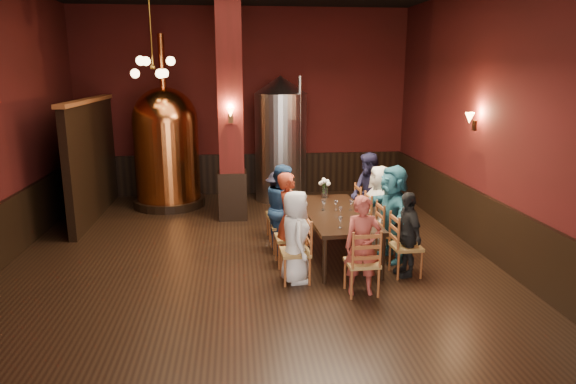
{
  "coord_description": "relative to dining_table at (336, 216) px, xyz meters",
  "views": [
    {
      "loc": [
        -0.21,
        -7.7,
        3.08
      ],
      "look_at": [
        0.6,
        0.2,
        1.16
      ],
      "focal_mm": 32.0,
      "sensor_mm": 36.0,
      "label": 1
    }
  ],
  "objects": [
    {
      "name": "person_2",
      "position": [
        -0.86,
        0.29,
        0.07
      ],
      "size": [
        0.49,
        0.79,
        1.52
      ],
      "primitive_type": "imported",
      "rotation": [
        0.0,
        0.0,
        1.75
      ],
      "color": "navy",
      "rests_on": "ground"
    },
    {
      "name": "chair_3",
      "position": [
        -0.89,
        0.96,
        -0.23
      ],
      "size": [
        0.48,
        0.48,
        0.92
      ],
      "primitive_type": null,
      "rotation": [
        0.0,
        0.0,
        -1.53
      ],
      "color": "#9C5127",
      "rests_on": "ground"
    },
    {
      "name": "room",
      "position": [
        -1.43,
        -0.4,
        1.56
      ],
      "size": [
        10.0,
        10.02,
        4.5
      ],
      "color": "black",
      "rests_on": "ground"
    },
    {
      "name": "copper_kettle",
      "position": [
        -3.19,
        3.55,
        0.7
      ],
      "size": [
        1.61,
        1.61,
        3.8
      ],
      "rotation": [
        0.0,
        0.0,
        0.13
      ],
      "color": "black",
      "rests_on": "ground"
    },
    {
      "name": "chair_8",
      "position": [
        0.06,
        -1.55,
        -0.23
      ],
      "size": [
        0.48,
        0.48,
        0.92
      ],
      "primitive_type": null,
      "rotation": [
        0.0,
        0.0,
        3.18
      ],
      "color": "#9C5127",
      "rests_on": "ground"
    },
    {
      "name": "chair_0",
      "position": [
        -0.81,
        -1.03,
        -0.23
      ],
      "size": [
        0.48,
        0.48,
        0.92
      ],
      "primitive_type": null,
      "rotation": [
        0.0,
        0.0,
        -1.53
      ],
      "color": "#9C5127",
      "rests_on": "ground"
    },
    {
      "name": "rose_vase",
      "position": [
        -0.02,
        1.0,
        0.3
      ],
      "size": [
        0.22,
        0.22,
        0.37
      ],
      "color": "white",
      "rests_on": "dining_table"
    },
    {
      "name": "wainscot_right",
      "position": [
        2.53,
        -0.4,
        -0.19
      ],
      "size": [
        0.08,
        9.9,
        1.0
      ],
      "primitive_type": "cube",
      "color": "black",
      "rests_on": "ground"
    },
    {
      "name": "wine_glass_2",
      "position": [
        0.01,
        -0.31,
        0.15
      ],
      "size": [
        0.07,
        0.07,
        0.17
      ],
      "primitive_type": null,
      "color": "white",
      "rests_on": "dining_table"
    },
    {
      "name": "wine_glass_0",
      "position": [
        -0.2,
        0.15,
        0.15
      ],
      "size": [
        0.07,
        0.07,
        0.17
      ],
      "primitive_type": null,
      "color": "white",
      "rests_on": "dining_table"
    },
    {
      "name": "pendant_cluster",
      "position": [
        -3.23,
        2.5,
        2.41
      ],
      "size": [
        0.9,
        0.9,
        1.7
      ],
      "primitive_type": null,
      "color": "#A57226",
      "rests_on": "room"
    },
    {
      "name": "wine_glass_5",
      "position": [
        -0.19,
        0.11,
        0.15
      ],
      "size": [
        0.07,
        0.07,
        0.17
      ],
      "primitive_type": null,
      "color": "white",
      "rests_on": "dining_table"
    },
    {
      "name": "wine_glass_6",
      "position": [
        0.27,
        0.09,
        0.15
      ],
      "size": [
        0.07,
        0.07,
        0.17
      ],
      "primitive_type": null,
      "color": "white",
      "rests_on": "dining_table"
    },
    {
      "name": "person_4",
      "position": [
        0.89,
        -0.96,
        -0.04
      ],
      "size": [
        0.43,
        0.8,
        1.3
      ],
      "primitive_type": "imported",
      "rotation": [
        0.0,
        0.0,
        4.86
      ],
      "color": "black",
      "rests_on": "ground"
    },
    {
      "name": "person_0",
      "position": [
        -0.81,
        -1.03,
        0.0
      ],
      "size": [
        0.47,
        0.69,
        1.38
      ],
      "primitive_type": "imported",
      "rotation": [
        0.0,
        0.0,
        1.62
      ],
      "color": "silver",
      "rests_on": "ground"
    },
    {
      "name": "wine_glass_1",
      "position": [
        0.24,
        -0.93,
        0.15
      ],
      "size": [
        0.07,
        0.07,
        0.17
      ],
      "primitive_type": null,
      "color": "white",
      "rests_on": "dining_table"
    },
    {
      "name": "partition",
      "position": [
        -4.63,
        2.8,
        0.51
      ],
      "size": [
        0.22,
        3.5,
        2.4
      ],
      "primitive_type": "cube",
      "color": "black",
      "rests_on": "ground"
    },
    {
      "name": "person_3",
      "position": [
        -0.89,
        0.96,
        -0.05
      ],
      "size": [
        0.52,
        0.85,
        1.27
      ],
      "primitive_type": "imported",
      "rotation": [
        0.0,
        0.0,
        1.51
      ],
      "color": "black",
      "rests_on": "ground"
    },
    {
      "name": "person_6",
      "position": [
        0.84,
        0.37,
        0.04
      ],
      "size": [
        0.47,
        0.72,
        1.45
      ],
      "primitive_type": "imported",
      "rotation": [
        0.0,
        0.0,
        4.73
      ],
      "color": "beige",
      "rests_on": "ground"
    },
    {
      "name": "sconce_column",
      "position": [
        -1.73,
        2.1,
        1.51
      ],
      "size": [
        0.2,
        0.2,
        0.36
      ],
      "primitive_type": null,
      "rotation": [
        0.0,
        0.0,
        3.14
      ],
      "color": "black",
      "rests_on": "column"
    },
    {
      "name": "person_5",
      "position": [
        0.86,
        -0.29,
        0.1
      ],
      "size": [
        0.69,
        1.52,
        1.58
      ],
      "primitive_type": "imported",
      "rotation": [
        0.0,
        0.0,
        4.87
      ],
      "color": "#2A6D80",
      "rests_on": "ground"
    },
    {
      "name": "chair_2",
      "position": [
        -0.86,
        0.29,
        -0.23
      ],
      "size": [
        0.48,
        0.48,
        0.92
      ],
      "primitive_type": null,
      "rotation": [
        0.0,
        0.0,
        -1.53
      ],
      "color": "#9C5127",
      "rests_on": "ground"
    },
    {
      "name": "sconce_wall",
      "position": [
        2.47,
        0.4,
        1.51
      ],
      "size": [
        0.2,
        0.2,
        0.36
      ],
      "primitive_type": null,
      "rotation": [
        0.0,
        0.0,
        1.57
      ],
      "color": "black",
      "rests_on": "room"
    },
    {
      "name": "chair_1",
      "position": [
        -0.84,
        -0.37,
        -0.23
      ],
      "size": [
        0.48,
        0.48,
        0.92
      ],
      "primitive_type": null,
      "rotation": [
        0.0,
        0.0,
        -1.53
      ],
      "color": "#9C5127",
      "rests_on": "ground"
    },
    {
      "name": "chair_4",
      "position": [
        0.89,
        -0.96,
        -0.23
      ],
      "size": [
        0.48,
        0.48,
        0.92
      ],
      "primitive_type": null,
      "rotation": [
        0.0,
        0.0,
        1.61
      ],
      "color": "#9C5127",
      "rests_on": "ground"
    },
    {
      "name": "chair_6",
      "position": [
        0.84,
        0.37,
        -0.23
      ],
      "size": [
        0.48,
        0.48,
        0.92
      ],
      "primitive_type": null,
      "rotation": [
        0.0,
        0.0,
        1.61
      ],
      "color": "#9C5127",
      "rests_on": "ground"
    },
    {
      "name": "dining_table",
      "position": [
        0.0,
        0.0,
        0.0
      ],
      "size": [
        1.1,
        2.44,
        0.75
      ],
      "rotation": [
        0.0,
        0.0,
        0.04
      ],
      "color": "black",
      "rests_on": "ground"
    },
    {
      "name": "wine_glass_3",
      "position": [
        -0.11,
        -0.88,
        0.15
      ],
      "size": [
        0.07,
        0.07,
        0.17
      ],
      "primitive_type": null,
      "color": "white",
      "rests_on": "dining_table"
    },
    {
      "name": "steel_vessel",
      "position": [
        -0.58,
        3.89,
        0.77
      ],
      "size": [
        1.26,
        1.26,
        2.92
      ],
      "rotation": [
        0.0,
        0.0,
        -0.04
      ],
      "color": "#B2B2B7",
      "rests_on": "ground"
    },
    {
      "name": "wine_glass_4",
      "position": [
        0.02,
        0.11,
        0.15
      ],
      "size": [
        0.07,
        0.07,
        0.17
      ],
      "primitive_type": null,
      "color": "white",
      "rests_on": "dining_table"
    },
    {
      "name": "wainscot_back",
      "position": [
        -1.43,
        4.56,
        -0.19
      ],
      "size": [
        7.9,
        0.08,
        1.0
      ],
      "primitive_type": "cube",
      "color": "black",
      "rests_on": "ground"
    },
    {
      "name": "person_7",
      "position": [
        0.81,
        1.03,
        0.09
      ],
      "size": [
        0.55,
        0.83,
        1.56
      ],
      "primitive_type": "imported",
      "rotation": [
        0.0,
        0.0,
        4.96
      ],
      "color": "#1E1C38",
      "rests_on": "ground"
    },
    {
      "name": "chair_5",
      "position": [
        0.86,
        -0.29,
        -0.23
      ],
      "size": [
        0.48,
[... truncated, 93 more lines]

